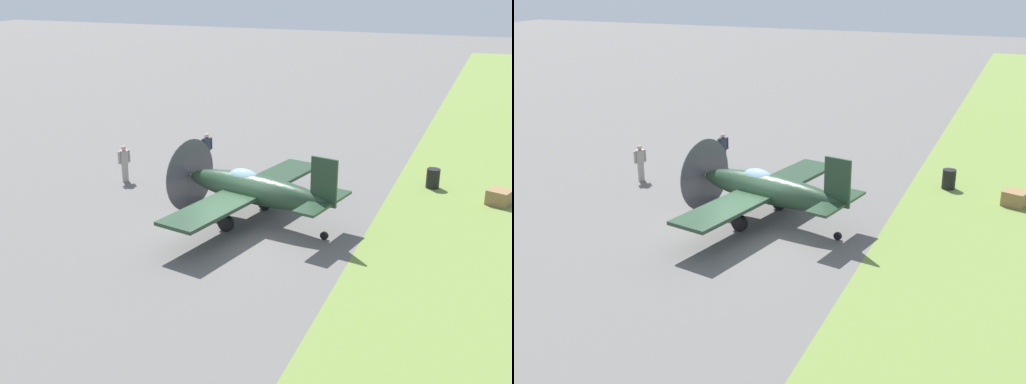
# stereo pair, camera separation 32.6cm
# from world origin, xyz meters

# --- Properties ---
(ground_plane) EXTENTS (160.00, 160.00, 0.00)m
(ground_plane) POSITION_xyz_m (0.00, 0.00, 0.00)
(ground_plane) COLOR #605E5B
(airplane_lead) EXTENTS (9.23, 7.38, 3.27)m
(airplane_lead) POSITION_xyz_m (1.77, -0.48, 1.37)
(airplane_lead) COLOR #233D28
(airplane_lead) RESTS_ON ground
(ground_crew_chief) EXTENTS (0.56, 0.38, 1.73)m
(ground_crew_chief) POSITION_xyz_m (7.67, 4.38, 0.91)
(ground_crew_chief) COLOR #2D3342
(ground_crew_chief) RESTS_ON ground
(ground_crew_mechanic) EXTENTS (0.57, 0.38, 1.73)m
(ground_crew_mechanic) POSITION_xyz_m (4.21, 6.98, 0.91)
(ground_crew_mechanic) COLOR #9E998E
(ground_crew_mechanic) RESTS_ON ground
(fuel_drum) EXTENTS (0.60, 0.60, 0.90)m
(fuel_drum) POSITION_xyz_m (8.58, -6.58, 0.45)
(fuel_drum) COLOR black
(fuel_drum) RESTS_ON ground
(supply_crate) EXTENTS (1.14, 1.14, 0.64)m
(supply_crate) POSITION_xyz_m (7.43, -9.47, 0.32)
(supply_crate) COLOR olive
(supply_crate) RESTS_ON ground
(runway_marker_cone) EXTENTS (0.36, 0.36, 0.44)m
(runway_marker_cone) POSITION_xyz_m (10.52, -6.23, 0.22)
(runway_marker_cone) COLOR orange
(runway_marker_cone) RESTS_ON ground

